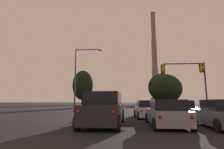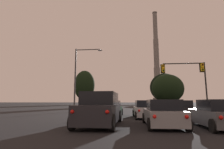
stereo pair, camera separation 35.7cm
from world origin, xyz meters
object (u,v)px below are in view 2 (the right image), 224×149
Objects in this scene: hatchback_right_lane_second at (217,115)px; hatchback_right_lane_front at (179,109)px; sedan_left_lane_front at (110,109)px; hatchback_center_lane_second at (162,114)px; smokestack at (157,66)px; suv_left_lane_second at (100,109)px; traffic_light_overhead_right at (190,74)px; hatchback_center_lane_front at (145,110)px; street_lamp at (80,72)px.

hatchback_right_lane_front is at bearing 92.81° from hatchback_right_lane_second.
hatchback_right_lane_second is at bearing -43.80° from sedan_left_lane_front.
smokestack reaches higher than hatchback_center_lane_second.
hatchback_right_lane_second is 6.15m from suv_left_lane_second.
suv_left_lane_second is 1.20× the size of hatchback_right_lane_front.
hatchback_center_lane_second is 15.63m from traffic_light_overhead_right.
smokestack is at bearing 81.22° from hatchback_center_lane_second.
hatchback_center_lane_front is 11.70m from traffic_light_overhead_right.
suv_left_lane_second reaches higher than hatchback_center_lane_second.
street_lamp is at bearing 131.73° from hatchback_right_lane_second.
hatchback_right_lane_front is at bearing -116.19° from traffic_light_overhead_right.
hatchback_center_lane_front is at bearing 122.41° from hatchback_right_lane_second.
traffic_light_overhead_right is at bearing 65.49° from hatchback_center_lane_second.
hatchback_right_lane_second is 14.98m from traffic_light_overhead_right.
suv_left_lane_second is at bearing 177.37° from hatchback_center_lane_second.
smokestack reaches higher than suv_left_lane_second.
sedan_left_lane_front is at bearing 159.40° from hatchback_center_lane_front.
hatchback_right_lane_second is 1.01× the size of hatchback_center_lane_second.
sedan_left_lane_front is 0.74× the size of traffic_light_overhead_right.
hatchback_right_lane_second is 2.71m from hatchback_center_lane_second.
hatchback_right_lane_second is 0.06× the size of smokestack.
traffic_light_overhead_right is at bearing 77.36° from hatchback_right_lane_second.
suv_left_lane_second is 14.58m from street_lamp.
suv_left_lane_second is 8.51m from hatchback_right_lane_front.
smokestack is (17.10, 109.35, 24.62)m from hatchback_center_lane_second.
sedan_left_lane_front is 108.11m from smokestack.
hatchback_center_lane_front is at bearing 95.45° from hatchback_center_lane_second.
smokestack is (10.84, 95.68, 20.34)m from traffic_light_overhead_right.
hatchback_center_lane_second reaches higher than sedan_left_lane_front.
hatchback_right_lane_second is (3.18, -5.36, 0.00)m from hatchback_center_lane_front.
hatchback_center_lane_second is at bearing 176.58° from hatchback_right_lane_second.
hatchback_center_lane_front is 1.00× the size of hatchback_right_lane_second.
hatchback_center_lane_second is 0.48× the size of street_lamp.
hatchback_center_lane_front is 1.01× the size of hatchback_center_lane_second.
hatchback_center_lane_front is 0.48× the size of street_lamp.
hatchback_center_lane_second is at bearing -1.16° from suv_left_lane_second.
hatchback_right_lane_second is 0.48× the size of street_lamp.
hatchback_right_lane_front is 13.87m from street_lamp.
hatchback_right_lane_second is at bearing -2.23° from suv_left_lane_second.
hatchback_center_lane_second is 16.30m from street_lamp.
hatchback_center_lane_second is (-2.70, 0.24, 0.00)m from hatchback_right_lane_second.
street_lamp reaches higher than traffic_light_overhead_right.
hatchback_right_lane_front is 107.06m from smokestack.
hatchback_center_lane_front is 0.84× the size of suv_left_lane_second.
sedan_left_lane_front is (-0.06, 5.95, -0.23)m from suv_left_lane_second.
hatchback_center_lane_front is 0.64× the size of traffic_light_overhead_right.
suv_left_lane_second is 0.57× the size of street_lamp.
hatchback_right_lane_second is 18.03m from street_lamp.
hatchback_right_lane_front is (6.01, 6.01, -0.23)m from suv_left_lane_second.
suv_left_lane_second is at bearing -68.64° from street_lamp.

